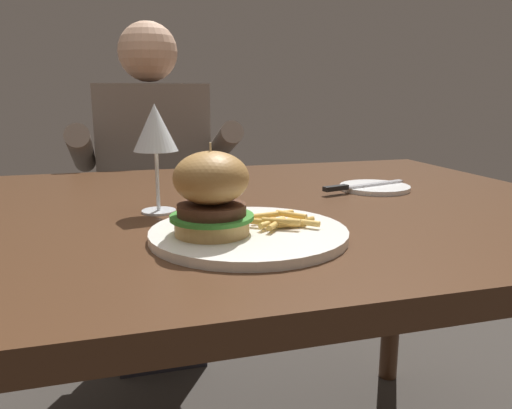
{
  "coord_description": "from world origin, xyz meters",
  "views": [
    {
      "loc": [
        -0.2,
        -0.92,
        0.95
      ],
      "look_at": [
        0.01,
        -0.2,
        0.78
      ],
      "focal_mm": 35.0,
      "sensor_mm": 36.0,
      "label": 1
    }
  ],
  "objects_px": {
    "bread_plate": "(375,187)",
    "burger_sandwich": "(211,193)",
    "main_plate": "(249,234)",
    "wine_glass": "(155,130)",
    "diner_person": "(155,208)",
    "table_knife": "(358,186)"
  },
  "relations": [
    {
      "from": "main_plate",
      "to": "bread_plate",
      "type": "height_order",
      "value": "main_plate"
    },
    {
      "from": "burger_sandwich",
      "to": "table_knife",
      "type": "relative_size",
      "value": 0.59
    },
    {
      "from": "bread_plate",
      "to": "diner_person",
      "type": "distance_m",
      "value": 0.85
    },
    {
      "from": "main_plate",
      "to": "wine_glass",
      "type": "relative_size",
      "value": 1.53
    },
    {
      "from": "wine_glass",
      "to": "bread_plate",
      "type": "distance_m",
      "value": 0.51
    },
    {
      "from": "main_plate",
      "to": "diner_person",
      "type": "relative_size",
      "value": 0.25
    },
    {
      "from": "burger_sandwich",
      "to": "bread_plate",
      "type": "bearing_deg",
      "value": 34.75
    },
    {
      "from": "bread_plate",
      "to": "burger_sandwich",
      "type": "bearing_deg",
      "value": -145.25
    },
    {
      "from": "burger_sandwich",
      "to": "diner_person",
      "type": "bearing_deg",
      "value": 90.29
    },
    {
      "from": "main_plate",
      "to": "wine_glass",
      "type": "bearing_deg",
      "value": 119.28
    },
    {
      "from": "main_plate",
      "to": "bread_plate",
      "type": "bearing_deg",
      "value": 37.86
    },
    {
      "from": "bread_plate",
      "to": "wine_glass",
      "type": "bearing_deg",
      "value": -170.2
    },
    {
      "from": "burger_sandwich",
      "to": "diner_person",
      "type": "height_order",
      "value": "diner_person"
    },
    {
      "from": "bread_plate",
      "to": "table_knife",
      "type": "relative_size",
      "value": 0.7
    },
    {
      "from": "wine_glass",
      "to": "diner_person",
      "type": "relative_size",
      "value": 0.17
    },
    {
      "from": "main_plate",
      "to": "wine_glass",
      "type": "xyz_separation_m",
      "value": [
        -0.11,
        0.2,
        0.14
      ]
    },
    {
      "from": "main_plate",
      "to": "burger_sandwich",
      "type": "distance_m",
      "value": 0.09
    },
    {
      "from": "diner_person",
      "to": "wine_glass",
      "type": "bearing_deg",
      "value": -93.78
    },
    {
      "from": "wine_glass",
      "to": "diner_person",
      "type": "xyz_separation_m",
      "value": [
        0.05,
        0.8,
        -0.32
      ]
    },
    {
      "from": "diner_person",
      "to": "table_knife",
      "type": "bearing_deg",
      "value": -62.11
    },
    {
      "from": "wine_glass",
      "to": "bread_plate",
      "type": "xyz_separation_m",
      "value": [
        0.49,
        0.08,
        -0.14
      ]
    },
    {
      "from": "main_plate",
      "to": "diner_person",
      "type": "bearing_deg",
      "value": 93.56
    }
  ]
}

